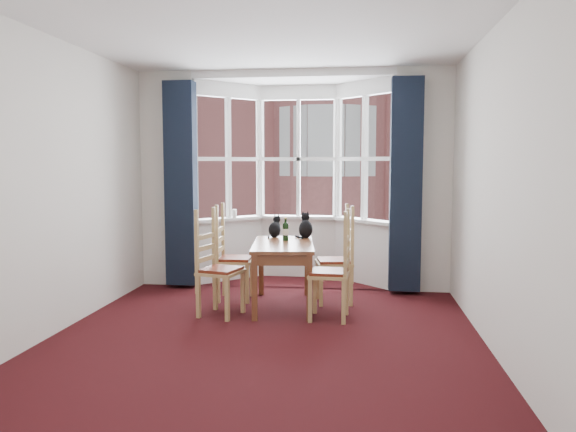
% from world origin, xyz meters
% --- Properties ---
extents(floor, '(4.50, 4.50, 0.00)m').
position_xyz_m(floor, '(0.00, 0.00, 0.00)').
color(floor, black).
rests_on(floor, ground).
extents(ceiling, '(4.50, 4.50, 0.00)m').
position_xyz_m(ceiling, '(0.00, 0.00, 2.80)').
color(ceiling, white).
rests_on(ceiling, floor).
extents(wall_left, '(0.00, 4.50, 4.50)m').
position_xyz_m(wall_left, '(-2.00, 0.00, 1.40)').
color(wall_left, silver).
rests_on(wall_left, floor).
extents(wall_right, '(0.00, 4.50, 4.50)m').
position_xyz_m(wall_right, '(2.00, 0.00, 1.40)').
color(wall_right, silver).
rests_on(wall_right, floor).
extents(wall_near, '(4.00, 0.00, 4.00)m').
position_xyz_m(wall_near, '(0.00, -2.25, 1.40)').
color(wall_near, silver).
rests_on(wall_near, floor).
extents(wall_back_pier_left, '(0.70, 0.12, 2.80)m').
position_xyz_m(wall_back_pier_left, '(-1.65, 2.25, 1.40)').
color(wall_back_pier_left, silver).
rests_on(wall_back_pier_left, floor).
extents(wall_back_pier_right, '(0.70, 0.12, 2.80)m').
position_xyz_m(wall_back_pier_right, '(1.65, 2.25, 1.40)').
color(wall_back_pier_right, silver).
rests_on(wall_back_pier_right, floor).
extents(bay_window, '(2.76, 0.94, 2.80)m').
position_xyz_m(bay_window, '(0.00, 2.75, 1.40)').
color(bay_window, white).
rests_on(bay_window, floor).
extents(curtain_left, '(0.38, 0.22, 2.60)m').
position_xyz_m(curtain_left, '(-1.42, 2.07, 1.35)').
color(curtain_left, black).
rests_on(curtain_left, floor).
extents(curtain_right, '(0.38, 0.22, 2.60)m').
position_xyz_m(curtain_right, '(1.42, 2.07, 1.35)').
color(curtain_right, black).
rests_on(curtain_right, floor).
extents(dining_table, '(0.80, 1.31, 0.73)m').
position_xyz_m(dining_table, '(0.02, 1.25, 0.62)').
color(dining_table, brown).
rests_on(dining_table, floor).
extents(chair_left_near, '(0.49, 0.51, 0.92)m').
position_xyz_m(chair_left_near, '(-0.68, 0.83, 0.47)').
color(chair_left_near, tan).
rests_on(chair_left_near, floor).
extents(chair_left_far, '(0.42, 0.44, 0.92)m').
position_xyz_m(chair_left_far, '(-0.68, 1.51, 0.47)').
color(chair_left_far, tan).
rests_on(chair_left_far, floor).
extents(chair_right_near, '(0.42, 0.44, 0.92)m').
position_xyz_m(chair_right_near, '(0.65, 0.81, 0.47)').
color(chair_right_near, tan).
rests_on(chair_right_near, floor).
extents(chair_right_far, '(0.47, 0.49, 0.92)m').
position_xyz_m(chair_right_far, '(0.66, 1.53, 0.47)').
color(chair_right_far, tan).
rests_on(chair_right_far, floor).
extents(cat_left, '(0.19, 0.23, 0.28)m').
position_xyz_m(cat_left, '(-0.15, 1.73, 0.83)').
color(cat_left, black).
rests_on(cat_left, dining_table).
extents(cat_right, '(0.20, 0.25, 0.32)m').
position_xyz_m(cat_right, '(0.22, 1.73, 0.85)').
color(cat_right, black).
rests_on(cat_right, dining_table).
extents(wine_bottle, '(0.07, 0.07, 0.27)m').
position_xyz_m(wine_bottle, '(0.02, 1.45, 0.84)').
color(wine_bottle, black).
rests_on(wine_bottle, dining_table).
extents(candle_tall, '(0.06, 0.06, 0.12)m').
position_xyz_m(candle_tall, '(-0.84, 2.60, 0.93)').
color(candle_tall, white).
rests_on(candle_tall, bay_window).
extents(street, '(80.00, 80.00, 0.00)m').
position_xyz_m(street, '(0.00, 32.25, -6.00)').
color(street, '#333335').
rests_on(street, ground).
extents(tenement_building, '(18.40, 7.80, 15.20)m').
position_xyz_m(tenement_building, '(0.00, 14.01, 1.60)').
color(tenement_building, '#AD5D59').
rests_on(tenement_building, street).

